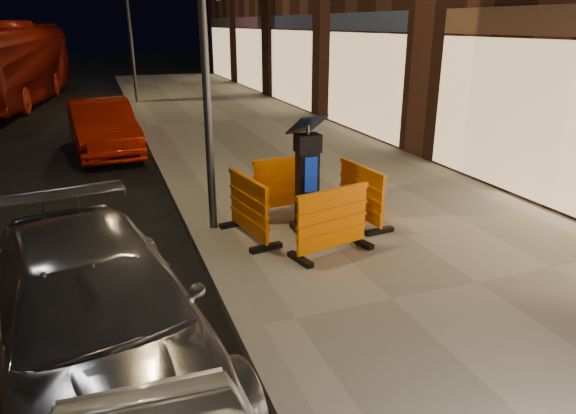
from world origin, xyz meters
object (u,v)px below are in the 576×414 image
object	(u,v)px
barrier_bldgside	(361,194)
car_silver	(104,372)
barrier_kerbside	(249,208)
bus_doubledecker	(14,104)
car_red	(106,153)
parking_kiosk	(307,178)
barrier_back	(286,184)
barrier_front	(332,222)

from	to	relation	value
barrier_bldgside	car_silver	distance (m)	4.81
barrier_kerbside	bus_doubledecker	bearing A→B (deg)	6.62
car_red	parking_kiosk	bearing A→B (deg)	-73.55
bus_doubledecker	barrier_back	bearing A→B (deg)	-61.77
parking_kiosk	barrier_back	world-z (taller)	parking_kiosk
parking_kiosk	barrier_kerbside	world-z (taller)	parking_kiosk
barrier_back	barrier_bldgside	distance (m)	1.34
barrier_back	bus_doubledecker	distance (m)	18.05
barrier_front	barrier_bldgside	bearing A→B (deg)	31.81
barrier_kerbside	bus_doubledecker	size ratio (longest dim) A/B	0.10
car_red	car_silver	bearing A→B (deg)	-97.09
parking_kiosk	barrier_bldgside	size ratio (longest dim) A/B	1.40
barrier_front	bus_doubledecker	distance (m)	19.84
parking_kiosk	bus_doubledecker	distance (m)	18.96
barrier_front	barrier_kerbside	world-z (taller)	same
parking_kiosk	car_silver	distance (m)	4.11
barrier_kerbside	barrier_bldgside	xyz separation A→B (m)	(1.90, 0.00, 0.00)
barrier_front	barrier_back	distance (m)	1.90
barrier_back	car_silver	xyz separation A→B (m)	(-3.15, -3.39, -0.63)
barrier_bldgside	car_silver	bearing A→B (deg)	114.54
barrier_front	barrier_back	xyz separation A→B (m)	(0.00, 1.90, 0.00)
parking_kiosk	bus_doubledecker	world-z (taller)	parking_kiosk
barrier_front	parking_kiosk	bearing A→B (deg)	76.81
barrier_front	bus_doubledecker	world-z (taller)	bus_doubledecker
barrier_back	bus_doubledecker	bearing A→B (deg)	105.38
barrier_bldgside	bus_doubledecker	xyz separation A→B (m)	(-7.29, 17.84, -0.63)
barrier_kerbside	bus_doubledecker	distance (m)	18.65
barrier_kerbside	car_silver	xyz separation A→B (m)	(-2.20, -2.44, -0.63)
barrier_back	bus_doubledecker	world-z (taller)	bus_doubledecker
car_red	barrier_front	bearing A→B (deg)	-75.91
car_red	barrier_back	bearing A→B (deg)	-70.58
barrier_bldgside	car_red	xyz separation A→B (m)	(-3.82, 7.15, -0.63)
car_silver	barrier_front	bearing A→B (deg)	15.96
barrier_front	barrier_bldgside	size ratio (longest dim) A/B	1.00
car_silver	car_red	bearing A→B (deg)	79.05
parking_kiosk	barrier_kerbside	size ratio (longest dim) A/B	1.40
parking_kiosk	car_red	xyz separation A→B (m)	(-2.87, 7.15, -1.01)
barrier_kerbside	car_silver	size ratio (longest dim) A/B	0.27
car_red	barrier_bldgside	bearing A→B (deg)	-67.31
barrier_front	car_red	xyz separation A→B (m)	(-2.87, 8.10, -0.63)
barrier_bldgside	car_red	world-z (taller)	barrier_bldgside
parking_kiosk	car_red	world-z (taller)	parking_kiosk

